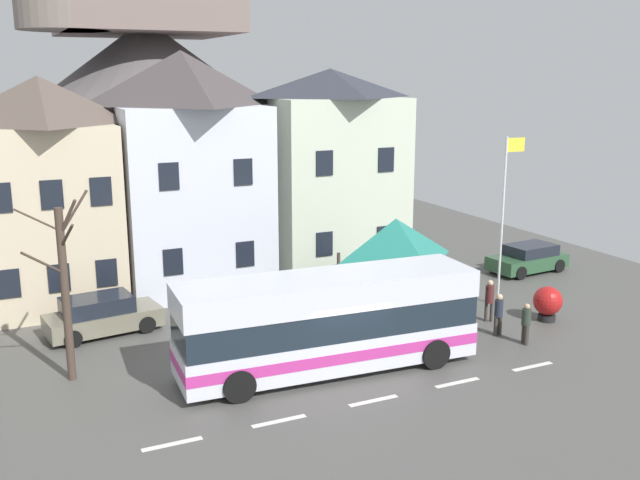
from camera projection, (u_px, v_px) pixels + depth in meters
ground_plane at (341, 375)px, 22.87m from camera, size 40.00×60.00×0.07m
townhouse_00 at (47, 193)px, 28.89m from camera, size 5.34×5.23×9.37m
townhouse_01 at (185, 170)px, 32.00m from camera, size 6.20×6.99×10.44m
townhouse_02 at (330, 172)px, 34.15m from camera, size 6.19×5.31×9.68m
hilltop_castle at (148, 110)px, 48.94m from camera, size 35.85×35.85×22.81m
transit_bus at (328, 323)px, 22.84m from camera, size 9.90×3.04×3.17m
bus_shelter at (395, 239)px, 27.66m from camera, size 3.60×3.60×3.97m
parked_car_00 at (528, 258)px, 34.63m from camera, size 4.05×2.20×1.34m
parked_car_01 at (102, 316)px, 26.30m from camera, size 4.30×2.34×1.44m
parked_car_02 at (341, 284)px, 30.39m from camera, size 3.99×2.26×1.31m
pedestrian_00 at (526, 323)px, 25.27m from camera, size 0.33×0.38×1.50m
pedestrian_01 at (499, 312)px, 26.07m from camera, size 0.34×0.31×1.60m
pedestrian_02 at (490, 297)px, 27.54m from camera, size 0.33×0.33×1.68m
pedestrian_03 at (472, 301)px, 27.22m from camera, size 0.33×0.33×1.62m
public_bench at (378, 289)px, 30.33m from camera, size 1.53×0.48×0.87m
flagpole at (504, 209)px, 28.86m from camera, size 0.95×0.10×7.01m
harbour_buoy at (548, 302)px, 27.67m from camera, size 1.13×1.13×1.38m
bare_tree_01 at (65, 288)px, 21.78m from camera, size 2.14×1.04×6.02m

